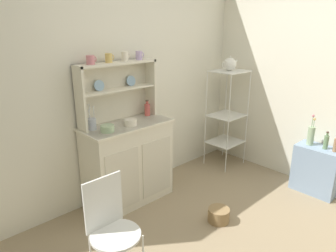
{
  "coord_description": "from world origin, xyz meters",
  "views": [
    {
      "loc": [
        -1.99,
        -1.12,
        1.86
      ],
      "look_at": [
        0.11,
        1.12,
        0.84
      ],
      "focal_mm": 33.04,
      "sensor_mm": 36.0,
      "label": 1
    }
  ],
  "objects_px": {
    "flower_vase": "(311,135)",
    "oil_bottle": "(326,142)",
    "bakers_rack": "(227,109)",
    "bowl_mixing_large": "(107,128)",
    "vinegar_bottle": "(336,144)",
    "hutch_shelf_unit": "(116,87)",
    "wire_chair": "(111,223)",
    "side_shelf_blue": "(317,170)",
    "hutch_cabinet": "(128,162)",
    "floor_basket": "(219,215)",
    "jam_bottle": "(147,109)",
    "cup_rose_0": "(91,60)",
    "utensil_jar": "(92,124)",
    "porcelain_teapot": "(230,64)"
  },
  "relations": [
    {
      "from": "utensil_jar",
      "to": "vinegar_bottle",
      "type": "bearing_deg",
      "value": -37.41
    },
    {
      "from": "jam_bottle",
      "to": "porcelain_teapot",
      "type": "bearing_deg",
      "value": -10.74
    },
    {
      "from": "floor_basket",
      "to": "bowl_mixing_large",
      "type": "distance_m",
      "value": 1.38
    },
    {
      "from": "wire_chair",
      "to": "oil_bottle",
      "type": "bearing_deg",
      "value": -0.74
    },
    {
      "from": "utensil_jar",
      "to": "cup_rose_0",
      "type": "bearing_deg",
      "value": 35.6
    },
    {
      "from": "utensil_jar",
      "to": "wire_chair",
      "type": "bearing_deg",
      "value": -114.65
    },
    {
      "from": "floor_basket",
      "to": "bakers_rack",
      "type": "bearing_deg",
      "value": 34.95
    },
    {
      "from": "wire_chair",
      "to": "floor_basket",
      "type": "xyz_separation_m",
      "value": [
        1.18,
        -0.07,
        -0.45
      ]
    },
    {
      "from": "side_shelf_blue",
      "to": "floor_basket",
      "type": "xyz_separation_m",
      "value": [
        -1.27,
        0.4,
        -0.21
      ]
    },
    {
      "from": "side_shelf_blue",
      "to": "bowl_mixing_large",
      "type": "xyz_separation_m",
      "value": [
        -1.95,
        1.25,
        0.65
      ]
    },
    {
      "from": "hutch_shelf_unit",
      "to": "flower_vase",
      "type": "distance_m",
      "value": 2.24
    },
    {
      "from": "hutch_shelf_unit",
      "to": "porcelain_teapot",
      "type": "relative_size",
      "value": 3.48
    },
    {
      "from": "hutch_shelf_unit",
      "to": "floor_basket",
      "type": "height_order",
      "value": "hutch_shelf_unit"
    },
    {
      "from": "side_shelf_blue",
      "to": "wire_chair",
      "type": "bearing_deg",
      "value": 169.18
    },
    {
      "from": "oil_bottle",
      "to": "hutch_cabinet",
      "type": "bearing_deg",
      "value": 140.85
    },
    {
      "from": "cup_rose_0",
      "to": "oil_bottle",
      "type": "relative_size",
      "value": 0.46
    },
    {
      "from": "hutch_shelf_unit",
      "to": "cup_rose_0",
      "type": "relative_size",
      "value": 9.6
    },
    {
      "from": "hutch_shelf_unit",
      "to": "wire_chair",
      "type": "xyz_separation_m",
      "value": [
        -0.77,
        -1.01,
        -0.73
      ]
    },
    {
      "from": "wire_chair",
      "to": "jam_bottle",
      "type": "bearing_deg",
      "value": 51.02
    },
    {
      "from": "floor_basket",
      "to": "hutch_cabinet",
      "type": "bearing_deg",
      "value": 113.74
    },
    {
      "from": "side_shelf_blue",
      "to": "wire_chair",
      "type": "height_order",
      "value": "wire_chair"
    },
    {
      "from": "hutch_cabinet",
      "to": "utensil_jar",
      "type": "xyz_separation_m",
      "value": [
        -0.35,
        0.08,
        0.49
      ]
    },
    {
      "from": "oil_bottle",
      "to": "vinegar_bottle",
      "type": "bearing_deg",
      "value": -90.0
    },
    {
      "from": "hutch_cabinet",
      "to": "oil_bottle",
      "type": "relative_size",
      "value": 4.72
    },
    {
      "from": "bowl_mixing_large",
      "to": "utensil_jar",
      "type": "bearing_deg",
      "value": 115.86
    },
    {
      "from": "vinegar_bottle",
      "to": "floor_basket",
      "type": "bearing_deg",
      "value": 156.61
    },
    {
      "from": "side_shelf_blue",
      "to": "wire_chair",
      "type": "xyz_separation_m",
      "value": [
        -2.45,
        0.47,
        0.24
      ]
    },
    {
      "from": "bakers_rack",
      "to": "floor_basket",
      "type": "xyz_separation_m",
      "value": [
        -1.12,
        -0.78,
        -0.72
      ]
    },
    {
      "from": "side_shelf_blue",
      "to": "utensil_jar",
      "type": "height_order",
      "value": "utensil_jar"
    },
    {
      "from": "bowl_mixing_large",
      "to": "vinegar_bottle",
      "type": "relative_size",
      "value": 0.64
    },
    {
      "from": "porcelain_teapot",
      "to": "jam_bottle",
      "type": "bearing_deg",
      "value": 169.26
    },
    {
      "from": "jam_bottle",
      "to": "porcelain_teapot",
      "type": "relative_size",
      "value": 0.69
    },
    {
      "from": "vinegar_bottle",
      "to": "utensil_jar",
      "type": "bearing_deg",
      "value": 142.59
    },
    {
      "from": "jam_bottle",
      "to": "flower_vase",
      "type": "relative_size",
      "value": 0.48
    },
    {
      "from": "bowl_mixing_large",
      "to": "flower_vase",
      "type": "distance_m",
      "value": 2.27
    },
    {
      "from": "cup_rose_0",
      "to": "oil_bottle",
      "type": "bearing_deg",
      "value": -37.16
    },
    {
      "from": "flower_vase",
      "to": "oil_bottle",
      "type": "xyz_separation_m",
      "value": [
        0.0,
        -0.17,
        -0.04
      ]
    },
    {
      "from": "bakers_rack",
      "to": "bowl_mixing_large",
      "type": "bearing_deg",
      "value": 177.97
    },
    {
      "from": "hutch_shelf_unit",
      "to": "floor_basket",
      "type": "bearing_deg",
      "value": -69.48
    },
    {
      "from": "hutch_shelf_unit",
      "to": "jam_bottle",
      "type": "relative_size",
      "value": 5.03
    },
    {
      "from": "bakers_rack",
      "to": "oil_bottle",
      "type": "bearing_deg",
      "value": -82.98
    },
    {
      "from": "bowl_mixing_large",
      "to": "oil_bottle",
      "type": "bearing_deg",
      "value": -33.51
    },
    {
      "from": "vinegar_bottle",
      "to": "jam_bottle",
      "type": "bearing_deg",
      "value": 130.5
    },
    {
      "from": "hutch_shelf_unit",
      "to": "wire_chair",
      "type": "height_order",
      "value": "hutch_shelf_unit"
    },
    {
      "from": "hutch_shelf_unit",
      "to": "side_shelf_blue",
      "type": "relative_size",
      "value": 1.6
    },
    {
      "from": "hutch_cabinet",
      "to": "wire_chair",
      "type": "distance_m",
      "value": 1.15
    },
    {
      "from": "hutch_cabinet",
      "to": "floor_basket",
      "type": "bearing_deg",
      "value": -66.26
    },
    {
      "from": "vinegar_bottle",
      "to": "side_shelf_blue",
      "type": "bearing_deg",
      "value": 90.0
    },
    {
      "from": "vinegar_bottle",
      "to": "hutch_shelf_unit",
      "type": "bearing_deg",
      "value": 135.78
    },
    {
      "from": "hutch_cabinet",
      "to": "floor_basket",
      "type": "xyz_separation_m",
      "value": [
        0.41,
        -0.92,
        -0.39
      ]
    }
  ]
}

